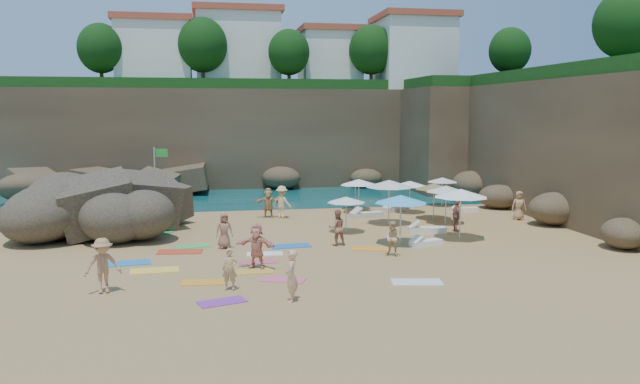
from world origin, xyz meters
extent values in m
plane|color=tan|center=(0.00, 0.00, 0.00)|extent=(120.00, 120.00, 0.00)
plane|color=#0C4751|center=(0.00, 30.00, 0.00)|extent=(120.00, 120.00, 0.00)
cube|color=brown|center=(2.00, 25.00, 4.00)|extent=(44.00, 8.00, 8.00)
cube|color=brown|center=(19.00, 8.00, 4.00)|extent=(8.00, 30.00, 8.00)
cube|color=brown|center=(17.00, 20.00, 4.00)|extent=(10.00, 12.00, 8.00)
cube|color=white|center=(-8.00, 26.00, 10.75)|extent=(6.00, 5.00, 5.50)
cube|color=#B2472D|center=(-8.00, 26.00, 13.75)|extent=(6.48, 5.40, 0.50)
cube|color=white|center=(-1.00, 27.00, 11.25)|extent=(7.00, 6.00, 6.50)
cube|color=#B2472D|center=(-1.00, 27.00, 14.75)|extent=(7.56, 6.48, 0.50)
cube|color=white|center=(7.00, 26.00, 10.50)|extent=(5.00, 5.00, 5.00)
cube|color=#B2472D|center=(7.00, 26.00, 13.25)|extent=(5.40, 5.40, 0.50)
cube|color=white|center=(14.00, 24.00, 11.00)|extent=(6.00, 6.00, 6.00)
cube|color=#B2472D|center=(14.00, 24.00, 14.25)|extent=(6.48, 6.48, 0.50)
sphere|color=#11380F|center=(-12.00, 24.00, 11.20)|extent=(3.60, 3.60, 3.60)
sphere|color=#11380F|center=(-4.00, 24.00, 11.60)|extent=(4.05, 4.05, 4.05)
sphere|color=#11380F|center=(3.00, 23.00, 11.04)|extent=(3.42, 3.42, 3.42)
sphere|color=#11380F|center=(10.00, 23.00, 11.36)|extent=(3.78, 3.78, 3.78)
sphere|color=#11380F|center=(19.00, 16.00, 10.80)|extent=(3.15, 3.15, 3.15)
sphere|color=#11380F|center=(20.00, 4.00, 11.20)|extent=(3.60, 3.60, 3.60)
cylinder|color=white|center=(-18.00, 30.00, 3.00)|extent=(0.10, 0.10, 6.00)
cylinder|color=white|center=(-16.50, 30.00, 3.00)|extent=(0.10, 0.10, 6.00)
cylinder|color=white|center=(-15.00, 30.00, 3.00)|extent=(0.10, 0.10, 6.00)
cylinder|color=silver|center=(-6.80, 7.98, 2.09)|extent=(0.08, 0.08, 4.17)
cube|color=green|center=(-6.39, 7.98, 3.83)|extent=(0.72, 0.23, 0.47)
cylinder|color=silver|center=(5.42, 9.31, 0.87)|extent=(0.05, 0.05, 1.74)
cone|color=white|center=(5.42, 9.31, 1.70)|extent=(1.96, 1.96, 0.30)
cylinder|color=silver|center=(8.37, 7.32, 0.94)|extent=(0.05, 0.05, 1.87)
cone|color=white|center=(8.37, 7.32, 1.83)|extent=(2.10, 2.10, 0.32)
cylinder|color=silver|center=(11.38, 9.66, 0.89)|extent=(0.05, 0.05, 1.79)
cone|color=silver|center=(11.38, 9.66, 1.74)|extent=(2.01, 2.01, 0.31)
cylinder|color=silver|center=(9.13, 3.34, 1.01)|extent=(0.06, 0.06, 2.02)
cone|color=silver|center=(9.13, 3.34, 1.97)|extent=(2.27, 2.27, 0.35)
cylinder|color=silver|center=(5.27, 7.76, 0.99)|extent=(0.06, 0.06, 1.98)
cone|color=white|center=(5.27, 7.76, 1.94)|extent=(2.23, 2.23, 0.34)
cylinder|color=silver|center=(9.01, 4.88, 0.99)|extent=(0.06, 0.06, 1.98)
cone|color=#DC4B26|center=(9.01, 4.88, 1.93)|extent=(2.22, 2.22, 0.34)
cylinder|color=silver|center=(5.99, 3.74, 1.17)|extent=(0.07, 0.07, 2.34)
cone|color=silver|center=(5.99, 3.74, 2.28)|extent=(2.62, 2.62, 0.40)
cylinder|color=silver|center=(3.15, 1.85, 0.88)|extent=(0.05, 0.05, 1.77)
cone|color=white|center=(3.15, 1.85, 1.73)|extent=(1.98, 1.98, 0.30)
cylinder|color=silver|center=(5.02, -1.43, 1.11)|extent=(0.06, 0.06, 2.22)
cone|color=#45AFEB|center=(5.02, -1.43, 2.17)|extent=(2.49, 2.49, 0.38)
cylinder|color=silver|center=(8.23, -0.81, 1.17)|extent=(0.07, 0.07, 2.35)
cone|color=white|center=(8.23, -0.81, 2.29)|extent=(2.63, 2.63, 0.40)
cube|color=silver|center=(7.72, 8.12, 0.15)|extent=(1.95, 1.60, 0.30)
cube|color=silver|center=(8.60, 9.64, 0.14)|extent=(1.95, 1.34, 0.29)
cube|color=white|center=(11.95, 7.20, 0.13)|extent=(1.64, 0.56, 0.25)
cube|color=white|center=(7.29, 1.14, 0.15)|extent=(1.98, 1.01, 0.29)
cube|color=silver|center=(5.36, 6.17, 0.16)|extent=(2.10, 1.13, 0.31)
cube|color=white|center=(6.16, -1.80, 0.12)|extent=(1.68, 1.01, 0.25)
cube|color=#257DC7|center=(-7.13, -2.94, 0.02)|extent=(2.01, 1.20, 0.03)
cube|color=#D7536C|center=(-1.82, -3.63, 0.01)|extent=(1.62, 0.89, 0.03)
cube|color=orange|center=(-4.03, -6.44, 0.01)|extent=(1.64, 0.89, 0.03)
cube|color=green|center=(-4.56, -0.11, 0.01)|extent=(1.71, 1.12, 0.03)
cube|color=yellow|center=(-5.92, -4.36, 0.02)|extent=(1.92, 1.06, 0.03)
cube|color=white|center=(-1.40, -2.23, 0.01)|extent=(1.61, 0.88, 0.03)
cube|color=purple|center=(-3.41, -8.92, 0.01)|extent=(1.72, 1.22, 0.03)
cube|color=red|center=(-5.08, -1.16, 0.02)|extent=(2.04, 1.16, 0.03)
cube|color=blue|center=(-0.09, -0.87, 0.02)|extent=(1.94, 1.10, 0.03)
cube|color=#E6597A|center=(-1.11, -6.60, 0.01)|extent=(1.77, 1.34, 0.03)
cube|color=orange|center=(3.46, -2.07, 0.02)|extent=(1.94, 1.39, 0.03)
cube|color=green|center=(-6.49, 3.62, 0.02)|extent=(1.91, 1.37, 0.03)
cube|color=gold|center=(-2.18, -5.21, 0.01)|extent=(1.73, 0.94, 0.03)
cube|color=silver|center=(3.66, -7.78, 0.02)|extent=(1.97, 1.22, 0.03)
imported|color=#AC7056|center=(2.08, -1.01, 0.84)|extent=(0.87, 0.70, 1.68)
imported|color=#EDC987|center=(0.42, 6.79, 0.95)|extent=(1.28, 1.18, 1.91)
imported|color=#9B5C4D|center=(8.85, 1.08, 0.83)|extent=(0.43, 0.98, 1.66)
imported|color=tan|center=(13.78, 3.85, 0.83)|extent=(0.91, 0.65, 1.67)
imported|color=tan|center=(-0.33, 7.21, 0.88)|extent=(1.69, 0.71, 1.76)
imported|color=#EDB586|center=(-1.16, -9.23, 0.86)|extent=(0.55, 0.71, 1.73)
imported|color=tan|center=(-7.39, -7.17, 0.25)|extent=(1.61, 2.12, 0.51)
imported|color=#99654C|center=(-3.11, -0.75, 0.21)|extent=(1.03, 1.70, 0.43)
imported|color=#E28B76|center=(-1.94, -4.71, 0.24)|extent=(2.27, 2.33, 0.47)
imported|color=tan|center=(-3.10, -7.56, 0.17)|extent=(0.82, 1.53, 0.35)
imported|color=#DBB57C|center=(4.01, -3.63, 0.28)|extent=(1.50, 1.63, 0.57)
camera|label=1|loc=(-3.76, -28.96, 6.21)|focal=35.00mm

